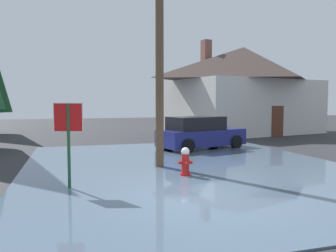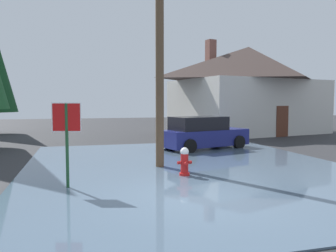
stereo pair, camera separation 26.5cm
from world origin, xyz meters
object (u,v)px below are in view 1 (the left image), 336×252
(house, at_px, (243,88))
(parked_car, at_px, (200,133))
(utility_pole, at_px, (159,31))
(stop_sign_near, at_px, (68,128))
(fire_hydrant, at_px, (185,162))

(house, relative_size, parked_car, 2.62)
(utility_pole, distance_m, house, 14.70)
(stop_sign_near, distance_m, utility_pole, 4.76)
(house, bearing_deg, utility_pole, -129.73)
(utility_pole, height_order, parked_car, utility_pole)
(stop_sign_near, relative_size, utility_pole, 0.25)
(fire_hydrant, xyz_separation_m, utility_pole, (-0.40, 1.54, 4.19))
(house, bearing_deg, fire_hydrant, -124.99)
(stop_sign_near, xyz_separation_m, utility_pole, (2.97, 2.14, 3.03))
(stop_sign_near, bearing_deg, house, 47.37)
(stop_sign_near, relative_size, parked_car, 0.49)
(fire_hydrant, bearing_deg, stop_sign_near, -169.99)
(utility_pole, bearing_deg, stop_sign_near, -144.29)
(fire_hydrant, xyz_separation_m, parked_car, (2.65, 5.45, 0.31))
(stop_sign_near, height_order, parked_car, stop_sign_near)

